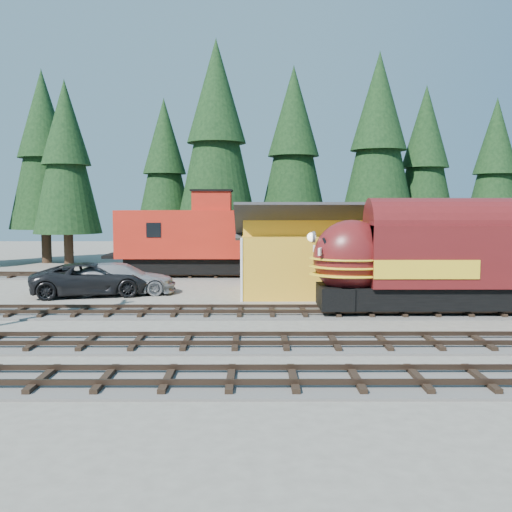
{
  "coord_description": "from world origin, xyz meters",
  "views": [
    {
      "loc": [
        -5.32,
        -22.5,
        5.06
      ],
      "look_at": [
        -5.24,
        4.0,
        2.75
      ],
      "focal_mm": 40.0,
      "sensor_mm": 36.0,
      "label": 1
    }
  ],
  "objects_px": {
    "depot": "(346,243)",
    "pickup_truck_a": "(93,279)",
    "locomotive": "(465,263)",
    "caboose": "(198,238)",
    "pickup_truck_b": "(121,279)"
  },
  "relations": [
    {
      "from": "locomotive",
      "to": "pickup_truck_b",
      "type": "height_order",
      "value": "locomotive"
    },
    {
      "from": "pickup_truck_a",
      "to": "pickup_truck_b",
      "type": "bearing_deg",
      "value": -86.42
    },
    {
      "from": "locomotive",
      "to": "depot",
      "type": "bearing_deg",
      "value": 124.9
    },
    {
      "from": "locomotive",
      "to": "caboose",
      "type": "distance_m",
      "value": 19.72
    },
    {
      "from": "depot",
      "to": "locomotive",
      "type": "distance_m",
      "value": 7.94
    },
    {
      "from": "depot",
      "to": "pickup_truck_a",
      "type": "distance_m",
      "value": 14.69
    },
    {
      "from": "locomotive",
      "to": "caboose",
      "type": "height_order",
      "value": "caboose"
    },
    {
      "from": "depot",
      "to": "pickup_truck_a",
      "type": "xyz_separation_m",
      "value": [
        -14.53,
        -0.81,
        -2.03
      ]
    },
    {
      "from": "locomotive",
      "to": "pickup_truck_a",
      "type": "distance_m",
      "value": 19.95
    },
    {
      "from": "pickup_truck_a",
      "to": "pickup_truck_b",
      "type": "xyz_separation_m",
      "value": [
        1.53,
        0.47,
        -0.04
      ]
    },
    {
      "from": "locomotive",
      "to": "pickup_truck_b",
      "type": "bearing_deg",
      "value": 160.65
    },
    {
      "from": "pickup_truck_b",
      "to": "pickup_truck_a",
      "type": "bearing_deg",
      "value": 99.35
    },
    {
      "from": "caboose",
      "to": "pickup_truck_b",
      "type": "relative_size",
      "value": 1.79
    },
    {
      "from": "locomotive",
      "to": "pickup_truck_b",
      "type": "relative_size",
      "value": 2.43
    },
    {
      "from": "depot",
      "to": "locomotive",
      "type": "bearing_deg",
      "value": -55.1
    }
  ]
}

